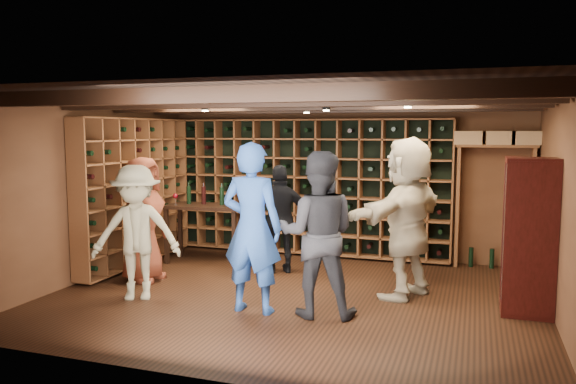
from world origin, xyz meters
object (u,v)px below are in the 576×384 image
(man_grey_suit, at_px, (318,234))
(tasting_table, at_px, (206,212))
(guest_beige, at_px, (407,217))
(guest_woman_black, at_px, (281,219))
(man_blue_shirt, at_px, (252,228))
(guest_red_floral, at_px, (143,219))
(guest_khaki, at_px, (136,233))
(display_cabinet, at_px, (528,240))

(man_grey_suit, height_order, tasting_table, man_grey_suit)
(guest_beige, bearing_deg, guest_woman_black, -83.52)
(man_blue_shirt, height_order, guest_woman_black, man_blue_shirt)
(tasting_table, bearing_deg, man_blue_shirt, -56.28)
(guest_red_floral, relative_size, guest_khaki, 1.04)
(guest_red_floral, height_order, guest_khaki, guest_red_floral)
(guest_woman_black, bearing_deg, display_cabinet, 138.75)
(guest_red_floral, bearing_deg, display_cabinet, -88.59)
(man_blue_shirt, height_order, man_grey_suit, man_blue_shirt)
(guest_khaki, bearing_deg, man_grey_suit, -21.42)
(tasting_table, bearing_deg, guest_woman_black, -14.92)
(tasting_table, bearing_deg, man_grey_suit, -43.91)
(guest_woman_black, bearing_deg, man_grey_suit, 95.25)
(man_grey_suit, bearing_deg, guest_woman_black, -69.74)
(man_blue_shirt, bearing_deg, man_grey_suit, -170.16)
(man_blue_shirt, height_order, tasting_table, man_blue_shirt)
(guest_beige, bearing_deg, guest_khaki, -44.89)
(guest_woman_black, height_order, tasting_table, guest_woman_black)
(guest_red_floral, relative_size, tasting_table, 1.36)
(guest_khaki, relative_size, guest_beige, 0.83)
(guest_woman_black, bearing_deg, guest_red_floral, 5.68)
(man_grey_suit, bearing_deg, display_cabinet, -171.48)
(guest_beige, height_order, tasting_table, guest_beige)
(tasting_table, bearing_deg, display_cabinet, -18.55)
(tasting_table, bearing_deg, guest_beige, -19.80)
(guest_khaki, distance_m, tasting_table, 2.03)
(man_grey_suit, distance_m, guest_woman_black, 1.97)
(man_blue_shirt, bearing_deg, guest_red_floral, -20.55)
(guest_red_floral, relative_size, guest_beige, 0.86)
(display_cabinet, bearing_deg, guest_woman_black, 164.93)
(display_cabinet, height_order, guest_khaki, display_cabinet)
(man_grey_suit, relative_size, guest_woman_black, 1.17)
(guest_red_floral, bearing_deg, guest_beige, -83.74)
(display_cabinet, distance_m, guest_khaki, 4.61)
(man_blue_shirt, height_order, guest_beige, guest_beige)
(display_cabinet, xyz_separation_m, guest_woman_black, (-3.26, 0.88, -0.06))
(man_blue_shirt, relative_size, guest_khaki, 1.17)
(display_cabinet, bearing_deg, man_grey_suit, -160.31)
(guest_red_floral, height_order, guest_woman_black, guest_red_floral)
(guest_khaki, bearing_deg, display_cabinet, -12.76)
(guest_beige, bearing_deg, tasting_table, -80.16)
(man_blue_shirt, xyz_separation_m, guest_beige, (1.60, 1.17, 0.03))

